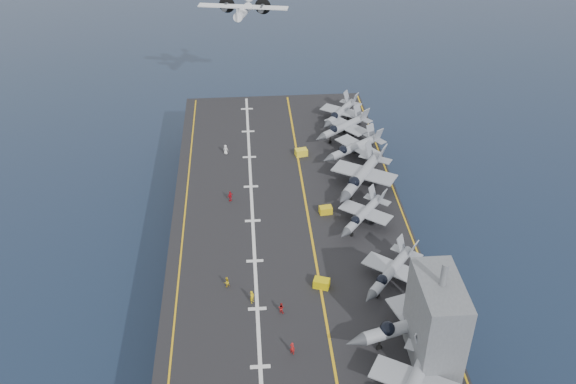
{
  "coord_description": "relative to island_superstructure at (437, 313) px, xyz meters",
  "views": [
    {
      "loc": [
        -6.66,
        -83.0,
        71.84
      ],
      "look_at": [
        0.0,
        4.0,
        13.0
      ],
      "focal_mm": 40.0,
      "sensor_mm": 36.0,
      "label": 1
    }
  ],
  "objects": [
    {
      "name": "fighter_jet_4",
      "position": [
        -3.52,
        27.67,
        -5.3
      ],
      "size": [
        14.47,
        15.19,
        4.4
      ],
      "primitive_type": null,
      "color": "#9CA4AC",
      "rests_on": "flight_deck"
    },
    {
      "name": "deck_edge_port",
      "position": [
        -32.0,
        30.0,
        -7.48
      ],
      "size": [
        0.25,
        90.0,
        0.02
      ],
      "primitive_type": "cube",
      "color": "gold",
      "rests_on": "flight_deck"
    },
    {
      "name": "hull",
      "position": [
        -15.0,
        30.0,
        -12.9
      ],
      "size": [
        36.0,
        90.0,
        10.0
      ],
      "primitive_type": "cube",
      "color": "#56595E",
      "rests_on": "ground"
    },
    {
      "name": "crew_6",
      "position": [
        -16.94,
        1.82,
        -6.54
      ],
      "size": [
        1.38,
        1.29,
        1.92
      ],
      "primitive_type": "imported",
      "color": "#B21919",
      "rests_on": "flight_deck"
    },
    {
      "name": "fighter_jet_7",
      "position": [
        -2.33,
        56.48,
        -5.12
      ],
      "size": [
        16.4,
        15.68,
        4.76
      ],
      "primitive_type": null,
      "color": "gray",
      "rests_on": "flight_deck"
    },
    {
      "name": "fighter_jet_2",
      "position": [
        -2.03,
        13.82,
        -5.2
      ],
      "size": [
        15.19,
        15.89,
        4.61
      ],
      "primitive_type": null,
      "color": "#9DA4AE",
      "rests_on": "flight_deck"
    },
    {
      "name": "transport_plane",
      "position": [
        -20.89,
        84.85,
        8.53
      ],
      "size": [
        21.85,
        16.98,
        4.63
      ],
      "primitive_type": null,
      "color": "silver"
    },
    {
      "name": "foul_line",
      "position": [
        -12.0,
        30.0,
        -7.48
      ],
      "size": [
        0.35,
        90.0,
        0.02
      ],
      "primitive_type": "cube",
      "color": "gold",
      "rests_on": "flight_deck"
    },
    {
      "name": "tow_cart_c",
      "position": [
        -11.3,
        49.91,
        -6.84
      ],
      "size": [
        2.45,
        1.86,
        1.32
      ],
      "primitive_type": null,
      "color": "yellow",
      "rests_on": "flight_deck"
    },
    {
      "name": "crew_7",
      "position": [
        -17.83,
        9.1,
        -6.68
      ],
      "size": [
        1.17,
        1.02,
        1.64
      ],
      "primitive_type": "imported",
      "color": "#B21919",
      "rests_on": "flight_deck"
    },
    {
      "name": "crew_5",
      "position": [
        -25.39,
        51.54,
        -6.56
      ],
      "size": [
        1.33,
        1.11,
        1.88
      ],
      "primitive_type": "imported",
      "color": "white",
      "rests_on": "flight_deck"
    },
    {
      "name": "fighter_jet_8",
      "position": [
        -2.07,
        62.76,
        -5.21
      ],
      "size": [
        14.64,
        15.84,
        4.58
      ],
      "primitive_type": null,
      "color": "gray",
      "rests_on": "flight_deck"
    },
    {
      "name": "crew_1",
      "position": [
        -21.63,
        11.35,
        -6.52
      ],
      "size": [
        1.29,
        1.41,
        1.96
      ],
      "primitive_type": "imported",
      "color": "yellow",
      "rests_on": "flight_deck"
    },
    {
      "name": "landing_centerline",
      "position": [
        -21.0,
        30.0,
        -7.48
      ],
      "size": [
        0.5,
        90.0,
        0.02
      ],
      "primitive_type": "cube",
      "color": "silver",
      "rests_on": "flight_deck"
    },
    {
      "name": "tow_cart_b",
      "position": [
        -9.05,
        31.23,
        -6.89
      ],
      "size": [
        2.19,
        1.57,
        1.23
      ],
      "primitive_type": null,
      "color": "gold",
      "rests_on": "flight_deck"
    },
    {
      "name": "crew_4",
      "position": [
        -24.53,
        35.91,
        -6.54
      ],
      "size": [
        1.38,
        1.31,
        1.91
      ],
      "primitive_type": "imported",
      "color": "red",
      "rests_on": "flight_deck"
    },
    {
      "name": "crew_2",
      "position": [
        -25.11,
        14.78,
        -6.68
      ],
      "size": [
        1.18,
        1.1,
        1.63
      ],
      "primitive_type": "imported",
      "color": "yellow",
      "rests_on": "flight_deck"
    },
    {
      "name": "flight_deck",
      "position": [
        -15.0,
        30.0,
        -7.7
      ],
      "size": [
        38.0,
        92.0,
        0.4
      ],
      "primitive_type": "cube",
      "color": "black",
      "rests_on": "hull"
    },
    {
      "name": "tow_cart_a",
      "position": [
        -11.84,
        13.71,
        -6.85
      ],
      "size": [
        2.53,
        2.07,
        1.31
      ],
      "primitive_type": null,
      "color": "#CDB508",
      "rests_on": "flight_deck"
    },
    {
      "name": "island_superstructure",
      "position": [
        0.0,
        0.0,
        0.0
      ],
      "size": [
        5.0,
        10.0,
        15.0
      ],
      "primitive_type": null,
      "color": "#56595E",
      "rests_on": "flight_deck"
    },
    {
      "name": "fighter_jet_6",
      "position": [
        -1.53,
        48.32,
        -5.1
      ],
      "size": [
        16.64,
        15.5,
        4.81
      ],
      "primitive_type": null,
      "color": "gray",
      "rests_on": "flight_deck"
    },
    {
      "name": "fighter_jet_5",
      "position": [
        -1.97,
        38.12,
        -4.63
      ],
      "size": [
        18.11,
        19.85,
        5.74
      ],
      "primitive_type": null,
      "color": "gray",
      "rests_on": "flight_deck"
    },
    {
      "name": "fighter_jet_1",
      "position": [
        -1.69,
        3.0,
        -4.68
      ],
      "size": [
        18.63,
        14.97,
        5.63
      ],
      "primitive_type": null,
      "color": "#97A0A6",
      "rests_on": "flight_deck"
    },
    {
      "name": "deck_edge_stbd",
      "position": [
        3.5,
        30.0,
        -7.48
      ],
      "size": [
        0.25,
        90.0,
        0.02
      ],
      "primitive_type": "cube",
      "color": "gold",
      "rests_on": "flight_deck"
    },
    {
      "name": "ground",
      "position": [
        -15.0,
        30.0,
        -17.9
      ],
      "size": [
        500.0,
        500.0,
        0.0
      ],
      "primitive_type": "plane",
      "color": "#142135",
      "rests_on": "ground"
    }
  ]
}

